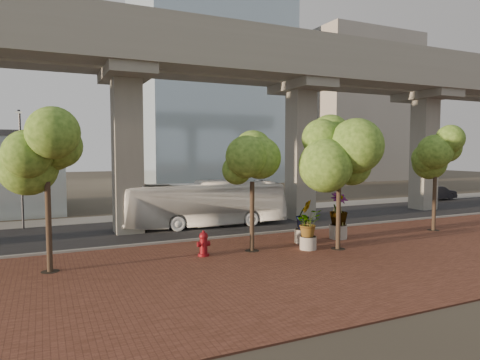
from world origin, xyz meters
name	(u,v)px	position (x,y,z in m)	size (l,w,h in m)	color
ground	(235,230)	(0.00, 0.00, 0.00)	(160.00, 160.00, 0.00)	#3A342A
brick_plaza	(309,261)	(0.00, -8.00, 0.03)	(70.00, 13.00, 0.06)	brown
asphalt_road	(222,225)	(0.00, 2.00, 0.02)	(90.00, 8.00, 0.04)	black
curb_strip	(249,235)	(0.00, -2.00, 0.08)	(70.00, 0.25, 0.16)	gray
far_sidewalk	(195,213)	(0.00, 7.50, 0.03)	(90.00, 3.00, 0.06)	gray
transit_viaduct	(222,113)	(0.00, 2.00, 7.29)	(72.00, 5.60, 12.40)	gray
midrise_block	(350,109)	(38.00, 36.00, 12.00)	(18.00, 16.00, 24.00)	gray
transit_bus	(205,204)	(-1.19, 1.93, 1.46)	(2.45, 10.44, 2.91)	white
parked_car	(437,193)	(24.32, 6.00, 0.69)	(1.46, 4.22, 1.39)	black
fire_hydrant	(204,244)	(-3.95, -5.36, 0.62)	(0.58, 0.52, 1.17)	maroon
planter_front	(308,225)	(1.12, -6.29, 1.26)	(1.80, 1.80, 1.98)	#A7A397
planter_right	(339,211)	(4.08, -4.82, 1.58)	(2.36, 2.36, 2.52)	#AEA69D
planter_left	(304,217)	(1.74, -4.95, 1.43)	(2.06, 2.06, 2.26)	gray
street_tree_far_west	(46,152)	(-10.39, -5.19, 4.82)	(4.05, 4.05, 6.63)	#403024
street_tree_near_west	(252,162)	(-1.50, -5.41, 4.34)	(3.29, 3.29, 5.80)	#403024
street_tree_near_east	(339,155)	(2.50, -6.83, 4.66)	(4.39, 4.39, 6.62)	#403024
street_tree_far_east	(436,153)	(10.82, -5.29, 4.74)	(3.68, 3.68, 6.37)	#403024
streetlamp_west	(21,161)	(-11.73, 5.85, 4.24)	(0.36, 1.05, 7.25)	#303136
streetlamp_east	(301,145)	(9.25, 6.99, 5.31)	(0.45, 1.32, 9.10)	#28282D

